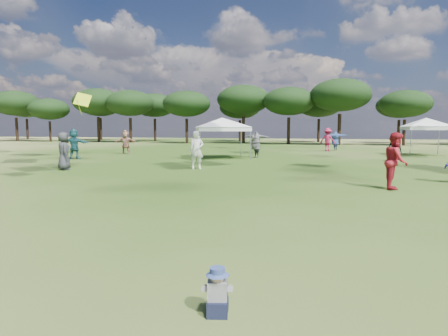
{
  "coord_description": "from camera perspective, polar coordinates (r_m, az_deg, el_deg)",
  "views": [
    {
      "loc": [
        1.57,
        -1.15,
        1.9
      ],
      "look_at": [
        0.33,
        3.52,
        1.38
      ],
      "focal_mm": 30.0,
      "sensor_mm": 36.0,
      "label": 1
    }
  ],
  "objects": [
    {
      "name": "tree_line",
      "position": [
        48.69,
        16.11,
        9.97
      ],
      "size": [
        108.78,
        17.63,
        7.77
      ],
      "color": "black",
      "rests_on": "ground"
    },
    {
      "name": "tent_left",
      "position": [
        23.95,
        -0.29,
        7.38
      ],
      "size": [
        6.02,
        6.02,
        2.88
      ],
      "rotation": [
        0.0,
        0.0,
        0.4
      ],
      "color": "gray",
      "rests_on": "ground"
    },
    {
      "name": "tent_right",
      "position": [
        29.95,
        28.44,
        6.5
      ],
      "size": [
        5.58,
        5.58,
        2.94
      ],
      "rotation": [
        0.0,
        0.0,
        0.06
      ],
      "color": "gray",
      "rests_on": "ground"
    },
    {
      "name": "toddler",
      "position": [
        4.03,
        -0.99,
        -18.51
      ],
      "size": [
        0.36,
        0.39,
        0.5
      ],
      "rotation": [
        0.0,
        0.0,
        0.23
      ],
      "color": "#161A32",
      "rests_on": "ground"
    },
    {
      "name": "festival_crowd",
      "position": [
        24.29,
        7.44,
        3.58
      ],
      "size": [
        29.77,
        22.27,
        1.93
      ],
      "color": "#A81C27",
      "rests_on": "ground"
    }
  ]
}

